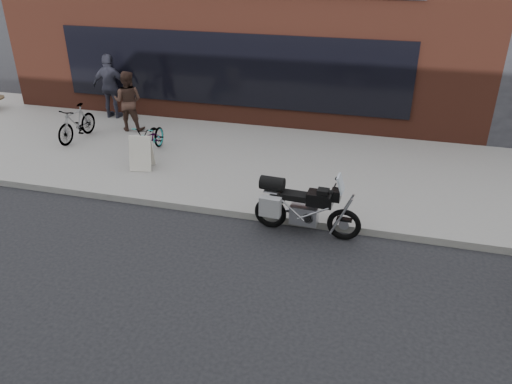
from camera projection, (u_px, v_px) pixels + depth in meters
ground at (165, 371)px, 6.43m from camera, size 120.00×120.00×0.00m
near_sidewalk at (282, 158)px, 12.41m from camera, size 44.00×6.00×0.15m
storefront at (270, 22)px, 17.88m from camera, size 14.00×10.07×4.50m
motorcycle at (300, 206)px, 9.20m from camera, size 2.03×0.66×1.28m
bicycle_front at (151, 139)px, 12.30m from camera, size 0.58×1.53×0.79m
bicycle_rear at (76, 123)px, 13.16m from camera, size 0.55×1.56×0.92m
sandwich_sign at (141, 152)px, 11.53m from camera, size 0.59×0.55×0.80m
cafe_patron_left at (128, 101)px, 13.68m from camera, size 0.88×0.73×1.65m
cafe_patron_right at (111, 86)px, 14.59m from camera, size 1.11×0.49×1.87m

